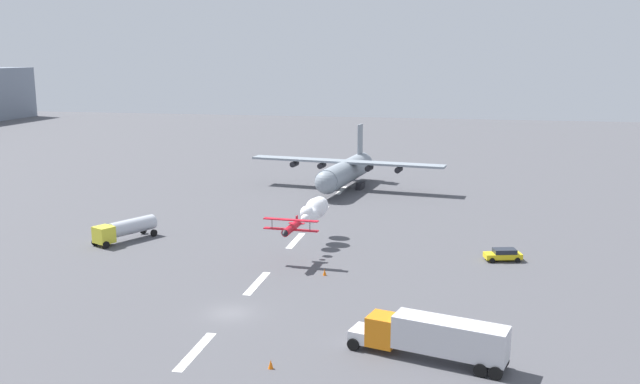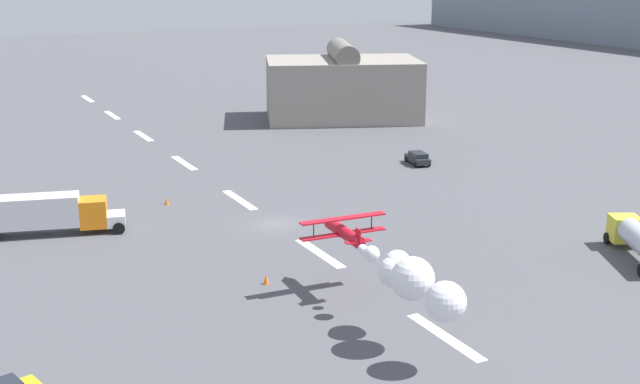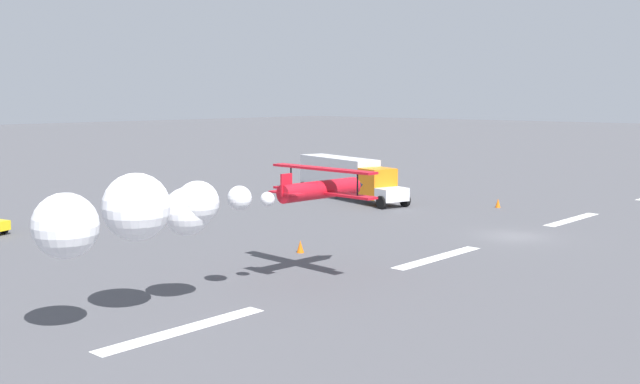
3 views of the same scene
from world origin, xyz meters
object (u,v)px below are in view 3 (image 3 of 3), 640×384
semi_truck_orange (348,176)px  traffic_cone_far (300,246)px  traffic_cone_near (498,203)px  stunt_biplane_red (160,209)px

semi_truck_orange → traffic_cone_far: size_ratio=18.17×
traffic_cone_near → traffic_cone_far: (24.46, 0.39, 0.00)m
traffic_cone_far → stunt_biplane_red: bearing=18.0°
stunt_biplane_red → traffic_cone_near: (-37.56, -4.66, -4.15)m
stunt_biplane_red → traffic_cone_near: bearing=-172.9°
stunt_biplane_red → traffic_cone_far: bearing=-162.0°
stunt_biplane_red → traffic_cone_far: (-13.10, -4.26, -4.15)m
traffic_cone_near → traffic_cone_far: bearing=0.9°
stunt_biplane_red → traffic_cone_far: 14.39m
traffic_cone_far → traffic_cone_near: bearing=-179.1°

